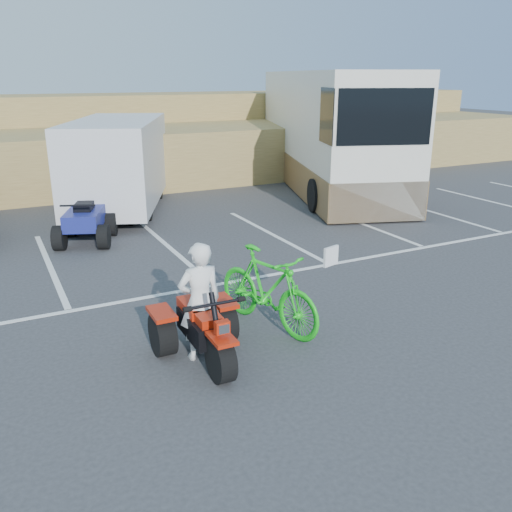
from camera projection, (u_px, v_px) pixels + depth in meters
name	position (u px, v px, depth m)	size (l,w,h in m)	color
ground	(272.00, 336.00, 8.47)	(100.00, 100.00, 0.00)	#343436
parking_stripes	(221.00, 255.00, 12.28)	(28.00, 5.16, 0.01)	white
grass_embankment	(84.00, 141.00, 21.12)	(40.00, 8.50, 3.10)	olive
red_trike_atv	(206.00, 361.00, 7.73)	(1.26, 1.68, 1.09)	#AF1F0A
rider	(200.00, 301.00, 7.58)	(0.63, 0.41, 1.73)	white
green_dirt_bike	(268.00, 289.00, 8.58)	(0.62, 2.18, 1.31)	#14BF19
cargo_trailer	(118.00, 162.00, 16.02)	(4.33, 6.12, 2.65)	silver
rv_motorhome	(327.00, 138.00, 19.40)	(6.18, 11.29, 3.95)	silver
quad_atv_blue	(88.00, 242.00, 13.20)	(1.26, 1.68, 1.10)	navy
quad_atv_green	(109.00, 225.00, 14.71)	(1.07, 1.43, 0.93)	#165112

